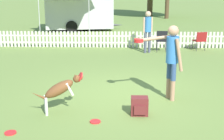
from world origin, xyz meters
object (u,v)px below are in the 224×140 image
Objects in this scene: handler_person at (171,54)px; leaping_dog at (61,89)px; folding_chair_center at (200,39)px; spectator_standing at (148,28)px; frisbee_near_handler at (10,133)px; backpack_on_grass at (139,106)px; equipment_trailer at (79,10)px; folding_chair_blue_left at (162,39)px; frisbee_midfield at (95,122)px.

leaping_dog is (-2.38, -0.87, -0.58)m from handler_person.
spectator_standing is (-2.22, -0.52, 0.54)m from folding_chair_center.
leaping_dog is 1.35× the size of folding_chair_center.
frisbee_near_handler is 0.27× the size of folding_chair_center.
frisbee_near_handler is 9.44m from folding_chair_center.
equipment_trailer is at bearing 102.85° from backpack_on_grass.
spectator_standing is (-0.60, -0.20, 0.48)m from folding_chair_blue_left.
folding_chair_blue_left reaches higher than frisbee_midfield.
frisbee_near_handler is 0.24× the size of folding_chair_blue_left.
leaping_dog is 1.68m from backpack_on_grass.
spectator_standing reaches higher than folding_chair_center.
spectator_standing is (3.03, 7.31, 1.00)m from frisbee_near_handler.
equipment_trailer is (-3.68, 6.95, 0.18)m from spectator_standing.
spectator_standing reaches higher than leaping_dog.
handler_person is 2.38m from frisbee_midfield.
spectator_standing is at bearing 67.51° from frisbee_near_handler.
folding_chair_blue_left is (0.50, 5.61, -0.57)m from handler_person.
spectator_standing is at bearing 21.16° from folding_chair_blue_left.
backpack_on_grass is 0.08× the size of equipment_trailer.
equipment_trailer is at bearing -54.81° from folding_chair_blue_left.
equipment_trailer is (-2.15, 13.72, 1.18)m from frisbee_midfield.
frisbee_near_handler is at bearing -55.50° from leaping_dog.
folding_chair_blue_left is at bearing -68.09° from equipment_trailer.
leaping_dog is 1.04m from frisbee_midfield.
folding_chair_blue_left is 0.18× the size of equipment_trailer.
frisbee_midfield is (1.50, 0.54, 0.00)m from frisbee_near_handler.
leaping_dog is 7.09m from folding_chair_blue_left.
folding_chair_center reaches higher than frisbee_near_handler.
folding_chair_center is (2.13, 5.94, -0.63)m from handler_person.
handler_person is 3.81m from frisbee_near_handler.
frisbee_near_handler is at bearing 46.99° from spectator_standing.
handler_person is 8.18× the size of frisbee_midfield.
folding_chair_center is at bearing 67.40° from backpack_on_grass.
handler_person reaches higher than spectator_standing.
frisbee_near_handler is at bearing -160.29° from frisbee_midfield.
folding_chair_blue_left reaches higher than leaping_dog.
folding_chair_center is (1.63, 0.33, -0.05)m from folding_chair_blue_left.
folding_chair_center is (2.87, 6.89, 0.28)m from backpack_on_grass.
handler_person is 1.05× the size of spectator_standing.
handler_person is at bearing 39.95° from frisbee_midfield.
handler_person is 4.57× the size of backpack_on_grass.
backpack_on_grass is 0.23× the size of spectator_standing.
handler_person is 0.35× the size of equipment_trailer.
frisbee_near_handler is (-3.12, -1.90, -1.09)m from handler_person.
frisbee_near_handler is 0.56× the size of backpack_on_grass.
folding_chair_blue_left reaches higher than backpack_on_grass.
frisbee_midfield is at bearing 19.71° from frisbee_near_handler.
folding_chair_center is at bearing 172.70° from spectator_standing.
leaping_dog is 2.81× the size of backpack_on_grass.
backpack_on_grass reaches higher than frisbee_near_handler.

